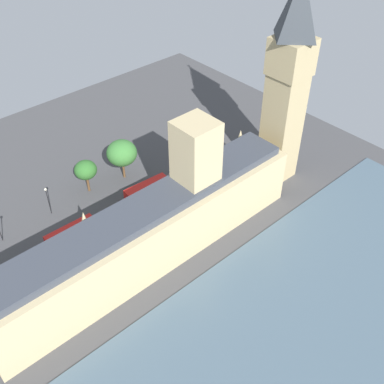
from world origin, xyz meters
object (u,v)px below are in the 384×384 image
street_lamp_midblock (47,196)px  plane_tree_trailing (86,170)px  double_decker_bus_near_tower (72,235)px  double_decker_bus_opposite_hall (147,191)px  clock_tower (288,80)px  car_silver_corner (29,257)px  pedestrian_kerbside (55,279)px  car_dark_green_leading (181,173)px  plane_tree_under_trees (122,153)px  parliament_building (155,226)px

street_lamp_midblock → plane_tree_trailing: bearing=-83.9°
double_decker_bus_near_tower → street_lamp_midblock: street_lamp_midblock is taller
double_decker_bus_opposite_hall → street_lamp_midblock: (10.71, 18.41, 2.21)m
double_decker_bus_opposite_hall → double_decker_bus_near_tower: size_ratio=1.01×
clock_tower → car_silver_corner: size_ratio=10.97×
pedestrian_kerbside → double_decker_bus_near_tower: bearing=-78.4°
car_dark_green_leading → street_lamp_midblock: (9.09, 29.81, 3.96)m
double_decker_bus_opposite_hall → street_lamp_midblock: bearing=63.3°
clock_tower → street_lamp_midblock: size_ratio=6.79×
plane_tree_under_trees → plane_tree_trailing: bearing=82.0°
parliament_building → plane_tree_under_trees: (24.60, -9.80, -0.44)m
car_silver_corner → street_lamp_midblock: bearing=-41.2°
clock_tower → plane_tree_under_trees: 40.55m
clock_tower → street_lamp_midblock: 56.67m
clock_tower → car_dark_green_leading: clock_tower is taller
double_decker_bus_opposite_hall → car_silver_corner: (1.16, 28.41, -1.75)m
car_dark_green_leading → plane_tree_trailing: (10.20, 19.38, 5.08)m
car_dark_green_leading → plane_tree_under_trees: size_ratio=0.42×
double_decker_bus_opposite_hall → pedestrian_kerbside: (-6.92, 27.25, -1.94)m
pedestrian_kerbside → plane_tree_under_trees: plane_tree_under_trees is taller
car_dark_green_leading → pedestrian_kerbside: (-8.54, 38.66, -0.19)m
pedestrian_kerbside → car_silver_corner: bearing=-19.3°
clock_tower → plane_tree_under_trees: size_ratio=4.76×
double_decker_bus_opposite_hall → plane_tree_trailing: plane_tree_trailing is taller
double_decker_bus_near_tower → car_dark_green_leading: bearing=95.7°
clock_tower → plane_tree_under_trees: bearing=50.1°
double_decker_bus_near_tower → car_silver_corner: (2.01, 8.65, -1.75)m
double_decker_bus_near_tower → plane_tree_under_trees: 24.21m
parliament_building → clock_tower: clock_tower is taller
car_dark_green_leading → plane_tree_under_trees: 14.92m
clock_tower → double_decker_bus_near_tower: clock_tower is taller
double_decker_bus_near_tower → plane_tree_trailing: (12.66, -11.79, 3.33)m
street_lamp_midblock → car_dark_green_leading: bearing=-107.0°
street_lamp_midblock → plane_tree_under_trees: bearing=-90.5°
double_decker_bus_opposite_hall → plane_tree_trailing: size_ratio=1.30×
clock_tower → double_decker_bus_opposite_hall: clock_tower is taller
parliament_building → street_lamp_midblock: size_ratio=9.46×
parliament_building → double_decker_bus_near_tower: bearing=40.1°
car_dark_green_leading → double_decker_bus_opposite_hall: 11.65m
clock_tower → plane_tree_trailing: (24.66, 37.14, -18.73)m
parliament_building → street_lamp_midblock: parliament_building is taller
pedestrian_kerbside → street_lamp_midblock: (17.63, -8.84, 4.14)m
double_decker_bus_near_tower → pedestrian_kerbside: bearing=-49.8°
parliament_building → clock_tower: bearing=-88.2°
plane_tree_under_trees → parliament_building: bearing=158.3°
double_decker_bus_near_tower → car_silver_corner: 9.06m
car_dark_green_leading → double_decker_bus_opposite_hall: (-1.62, 11.41, 1.75)m
double_decker_bus_near_tower → plane_tree_trailing: 17.62m
plane_tree_under_trees → car_silver_corner: bearing=107.6°
double_decker_bus_opposite_hall → car_silver_corner: bearing=91.1°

